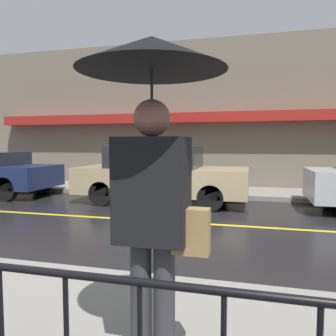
% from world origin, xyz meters
% --- Properties ---
extents(ground_plane, '(80.00, 80.00, 0.00)m').
position_xyz_m(ground_plane, '(0.00, 0.00, 0.00)').
color(ground_plane, black).
extents(sidewalk_far, '(28.00, 2.13, 0.14)m').
position_xyz_m(sidewalk_far, '(0.00, 4.16, 0.07)').
color(sidewalk_far, gray).
rests_on(sidewalk_far, ground_plane).
extents(lane_marking, '(25.20, 0.12, 0.01)m').
position_xyz_m(lane_marking, '(0.00, 0.00, 0.00)').
color(lane_marking, gold).
rests_on(lane_marking, ground_plane).
extents(building_storefront, '(28.00, 0.85, 5.43)m').
position_xyz_m(building_storefront, '(0.00, 5.35, 2.71)').
color(building_storefront, '#706656').
rests_on(building_storefront, ground_plane).
extents(pedestrian, '(0.98, 0.98, 2.23)m').
position_xyz_m(pedestrian, '(0.83, -4.66, 1.81)').
color(pedestrian, '#333338').
rests_on(pedestrian, sidewalk_near).
extents(car_tan, '(4.76, 1.84, 1.60)m').
position_xyz_m(car_tan, '(-1.04, 2.14, 0.81)').
color(car_tan, tan).
rests_on(car_tan, ground_plane).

